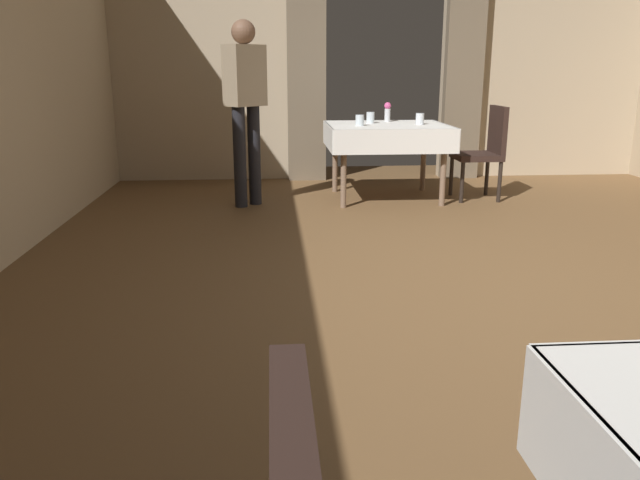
% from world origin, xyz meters
% --- Properties ---
extents(ground, '(10.08, 10.08, 0.00)m').
position_xyz_m(ground, '(0.00, 0.00, 0.00)').
color(ground, brown).
extents(wall_back, '(6.40, 0.27, 3.00)m').
position_xyz_m(wall_back, '(0.00, 4.18, 1.52)').
color(wall_back, tan).
rests_on(wall_back, ground).
extents(dining_table_mid, '(1.20, 1.04, 0.75)m').
position_xyz_m(dining_table_mid, '(-0.18, 2.89, 0.66)').
color(dining_table_mid, '#7A604C').
rests_on(dining_table_mid, ground).
extents(chair_mid_right, '(0.44, 0.44, 0.93)m').
position_xyz_m(chair_mid_right, '(0.80, 2.80, 0.52)').
color(chair_mid_right, black).
rests_on(chair_mid_right, ground).
extents(flower_vase_mid, '(0.07, 0.07, 0.20)m').
position_xyz_m(flower_vase_mid, '(-0.13, 3.21, 0.86)').
color(flower_vase_mid, silver).
rests_on(flower_vase_mid, dining_table_mid).
extents(glass_mid_b, '(0.08, 0.08, 0.11)m').
position_xyz_m(glass_mid_b, '(-0.48, 2.75, 0.80)').
color(glass_mid_b, silver).
rests_on(glass_mid_b, dining_table_mid).
extents(glass_mid_c, '(0.08, 0.08, 0.11)m').
position_xyz_m(glass_mid_c, '(0.13, 2.84, 0.81)').
color(glass_mid_c, silver).
rests_on(glass_mid_c, dining_table_mid).
extents(glass_mid_d, '(0.08, 0.08, 0.11)m').
position_xyz_m(glass_mid_d, '(-0.33, 3.03, 0.81)').
color(glass_mid_d, silver).
rests_on(glass_mid_d, dining_table_mid).
extents(person_waiter_by_doorway, '(0.42, 0.40, 1.72)m').
position_xyz_m(person_waiter_by_doorway, '(-1.57, 2.66, 1.02)').
color(person_waiter_by_doorway, black).
rests_on(person_waiter_by_doorway, ground).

